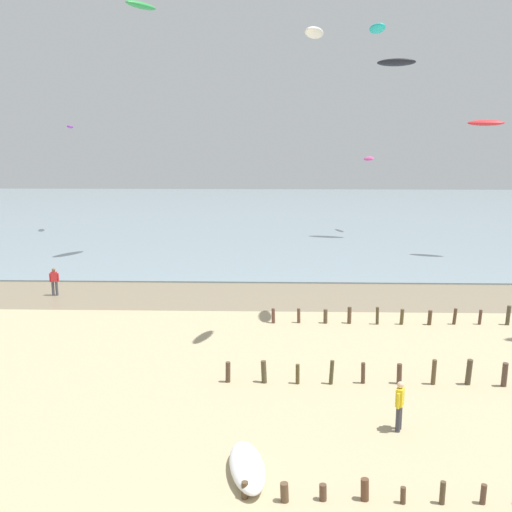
% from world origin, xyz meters
% --- Properties ---
extents(wet_sand_strip, '(120.00, 6.38, 0.01)m').
position_xyz_m(wet_sand_strip, '(0.00, 25.86, 0.00)').
color(wet_sand_strip, '#84755B').
rests_on(wet_sand_strip, ground).
extents(sea, '(160.00, 70.00, 0.10)m').
position_xyz_m(sea, '(0.00, 64.05, 0.05)').
color(sea, '#7F939E').
rests_on(sea, ground).
extents(groyne_mid, '(21.47, 0.39, 1.08)m').
position_xyz_m(groyne_mid, '(9.38, 13.02, 0.46)').
color(groyne_mid, brown).
rests_on(groyne_mid, ground).
extents(groyne_far, '(20.23, 0.36, 1.05)m').
position_xyz_m(groyne_far, '(11.14, 20.62, 0.44)').
color(groyne_far, brown).
rests_on(groyne_far, ground).
extents(person_by_waterline, '(0.35, 0.53, 1.71)m').
position_xyz_m(person_by_waterline, '(4.95, 9.32, 0.92)').
color(person_by_waterline, '#383842').
rests_on(person_by_waterline, ground).
extents(person_left_flank, '(0.56, 0.27, 1.71)m').
position_xyz_m(person_left_flank, '(-12.47, 25.66, 0.92)').
color(person_left_flank, '#4C4C56').
rests_on(person_left_flank, ground).
extents(grounded_kite, '(1.43, 2.86, 0.55)m').
position_xyz_m(grounded_kite, '(0.07, 6.54, 0.27)').
color(grounded_kite, white).
rests_on(grounded_kite, ground).
extents(kite_aloft_1, '(1.33, 2.18, 0.53)m').
position_xyz_m(kite_aloft_1, '(2.49, 17.72, 13.84)').
color(kite_aloft_1, white).
extents(kite_aloft_3, '(1.22, 2.18, 0.60)m').
position_xyz_m(kite_aloft_3, '(10.28, 50.52, 7.38)').
color(kite_aloft_3, '#E54C99').
extents(kite_aloft_4, '(1.23, 1.96, 0.40)m').
position_xyz_m(kite_aloft_4, '(-19.13, 49.80, 10.47)').
color(kite_aloft_4, purple).
extents(kite_aloft_5, '(0.76, 2.14, 0.45)m').
position_xyz_m(kite_aloft_5, '(5.72, 21.12, 14.57)').
color(kite_aloft_5, '#19B2B7').
extents(kite_aloft_6, '(2.46, 3.11, 0.64)m').
position_xyz_m(kite_aloft_6, '(-8.99, 37.10, 18.98)').
color(kite_aloft_6, green).
extents(kite_aloft_7, '(3.60, 2.02, 0.88)m').
position_xyz_m(kite_aloft_7, '(11.74, 46.36, 16.00)').
color(kite_aloft_7, black).
extents(kite_aloft_9, '(2.84, 1.74, 0.62)m').
position_xyz_m(kite_aloft_9, '(17.04, 37.79, 10.55)').
color(kite_aloft_9, red).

